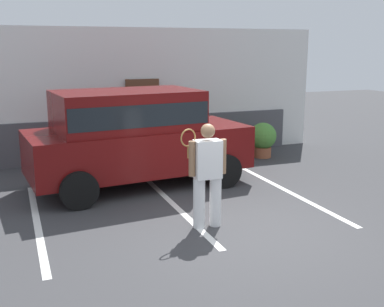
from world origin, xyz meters
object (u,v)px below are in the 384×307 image
Objects in this scene: potted_plant_by_porch at (231,140)px; potted_plant_secondary at (263,138)px; tennis_player_man at (207,174)px; parked_suv at (134,133)px.

potted_plant_by_porch is 0.94× the size of potted_plant_secondary.
potted_plant_by_porch is at bearing -117.67° from tennis_player_man.
tennis_player_man is (0.52, -2.74, -0.24)m from parked_suv.
tennis_player_man is at bearing -129.07° from potted_plant_secondary.
parked_suv is 5.05× the size of potted_plant_secondary.
potted_plant_by_porch is (2.50, 4.34, -0.41)m from tennis_player_man.
parked_suv is 2.75× the size of tennis_player_man.
tennis_player_man is at bearing -119.94° from potted_plant_by_porch.
parked_suv is at bearing -152.19° from potted_plant_by_porch.
potted_plant_secondary is at bearing -126.80° from tennis_player_man.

